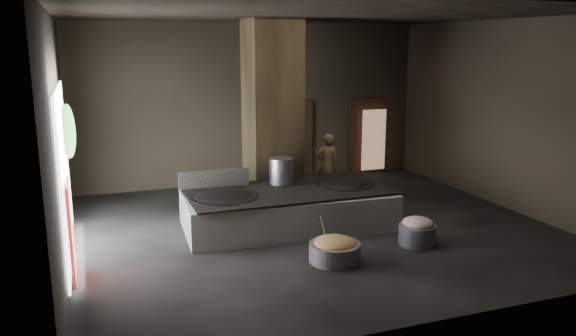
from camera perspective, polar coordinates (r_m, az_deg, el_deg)
name	(u,v)px	position (r m, az deg, el deg)	size (l,w,h in m)	color
floor	(314,230)	(12.33, 2.62, -6.30)	(10.00, 9.00, 0.10)	black
ceiling	(316,12)	(11.68, 2.85, 15.57)	(10.00, 9.00, 0.10)	black
back_wall	(253,104)	(16.05, -3.61, 6.52)	(10.00, 0.10, 4.50)	black
front_wall	(445,171)	(7.86, 15.66, -0.29)	(10.00, 0.10, 4.50)	black
left_wall	(55,139)	(10.90, -22.60, 2.70)	(0.10, 9.00, 4.50)	black
right_wall	(509,115)	(14.50, 21.53, 5.02)	(0.10, 9.00, 4.50)	black
pillar	(272,115)	(13.45, -1.61, 5.37)	(1.20, 1.20, 4.50)	black
hearth_platform	(288,209)	(12.28, -0.02, -4.23)	(4.46, 2.13, 0.78)	silver
platform_cap	(288,190)	(12.16, -0.02, -2.30)	(4.36, 2.09, 0.03)	black
wok_left	(223,200)	(11.73, -6.62, -3.28)	(1.41, 1.41, 0.39)	black
wok_left_rim	(223,197)	(11.71, -6.63, -2.95)	(1.43, 1.43, 0.05)	black
wok_right	(343,187)	(12.73, 5.62, -1.98)	(1.31, 1.31, 0.37)	black
wok_right_rim	(343,184)	(12.71, 5.62, -1.68)	(1.34, 1.34, 0.05)	black
stock_pot	(281,171)	(12.60, -0.67, -0.29)	(0.54, 0.54, 0.58)	#A4A6AC
splash_guard	(214,179)	(12.41, -7.52, -1.08)	(1.55, 0.06, 0.39)	black
cook	(327,165)	(14.73, 4.00, 0.36)	(0.60, 0.39, 1.65)	#8F6D48
veg_basin	(335,252)	(10.48, 4.77, -8.51)	(0.95, 0.95, 0.35)	slate
veg_fill	(335,243)	(10.41, 4.79, -7.62)	(0.78, 0.78, 0.24)	#919548
ladle	(324,231)	(10.42, 3.71, -6.42)	(0.03, 0.03, 0.75)	#A4A6AC
meat_basin	(417,235)	(11.55, 12.98, -6.62)	(0.73, 0.73, 0.40)	slate
meat_fill	(418,223)	(11.47, 13.04, -5.45)	(0.61, 0.61, 0.23)	#C3757E
doorway_near	(293,142)	(16.49, 0.55, 2.67)	(1.18, 0.08, 2.38)	black
doorway_near_glow	(298,143)	(16.67, 1.01, 2.60)	(0.86, 0.04, 2.03)	#8C6647
doorway_far	(366,137)	(17.47, 7.94, 3.11)	(1.18, 0.08, 2.38)	black
doorway_far_glow	(374,140)	(17.32, 8.70, 2.84)	(0.78, 0.04, 1.85)	#8C6647
left_opening	(64,172)	(11.21, -21.78, -0.37)	(0.04, 4.20, 3.10)	white
pavilion_sliver	(71,231)	(10.14, -21.19, -6.03)	(0.05, 0.90, 1.70)	maroon
tree_silhouette	(68,131)	(12.18, -21.43, 3.51)	(0.28, 1.10, 1.10)	#194714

